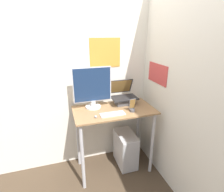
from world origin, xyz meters
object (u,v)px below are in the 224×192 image
at_px(keyboard, 113,114).
at_px(computer_tower, 126,149).
at_px(cell_phone, 132,107).
at_px(mouse, 96,117).
at_px(monitor, 92,89).
at_px(laptop, 123,98).

xyz_separation_m(keyboard, computer_tower, (0.25, 0.17, -0.67)).
bearing_deg(cell_phone, mouse, -176.45).
xyz_separation_m(keyboard, mouse, (-0.20, -0.01, 0.00)).
bearing_deg(monitor, laptop, 2.79).
distance_m(mouse, cell_phone, 0.46).
relative_size(keyboard, mouse, 5.75).
distance_m(monitor, keyboard, 0.40).
xyz_separation_m(laptop, cell_phone, (0.01, -0.28, -0.03)).
xyz_separation_m(keyboard, cell_phone, (0.26, 0.02, 0.04)).
relative_size(keyboard, computer_tower, 0.60).
relative_size(laptop, keyboard, 1.16).
bearing_deg(computer_tower, keyboard, -145.65).
xyz_separation_m(laptop, mouse, (-0.45, -0.31, -0.07)).
bearing_deg(monitor, cell_phone, -30.83).
bearing_deg(keyboard, computer_tower, 34.35).
relative_size(mouse, computer_tower, 0.10).
height_order(keyboard, mouse, mouse).
bearing_deg(laptop, mouse, -145.73).
height_order(monitor, cell_phone, monitor).
distance_m(laptop, mouse, 0.55).
bearing_deg(keyboard, laptop, 50.02).
xyz_separation_m(monitor, computer_tower, (0.42, -0.10, -0.91)).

